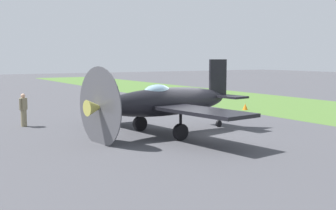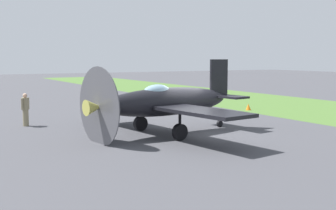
{
  "view_description": "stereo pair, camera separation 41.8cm",
  "coord_description": "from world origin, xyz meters",
  "px_view_note": "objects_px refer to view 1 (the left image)",
  "views": [
    {
      "loc": [
        -17.0,
        11.59,
        3.59
      ],
      "look_at": [
        0.18,
        1.23,
        1.38
      ],
      "focal_mm": 46.08,
      "sensor_mm": 36.0,
      "label": 1
    },
    {
      "loc": [
        -17.22,
        11.23,
        3.59
      ],
      "look_at": [
        0.18,
        1.23,
        1.38
      ],
      "focal_mm": 46.08,
      "sensor_mm": 36.0,
      "label": 2
    }
  ],
  "objects_px": {
    "fuel_drum": "(205,103)",
    "runway_marker_cone": "(245,107)",
    "ground_crew_mechanic": "(23,109)",
    "airplane_lead": "(165,102)"
  },
  "relations": [
    {
      "from": "ground_crew_mechanic",
      "to": "runway_marker_cone",
      "type": "relative_size",
      "value": 3.93
    },
    {
      "from": "airplane_lead",
      "to": "ground_crew_mechanic",
      "type": "xyz_separation_m",
      "value": [
        5.81,
        5.15,
        -0.62
      ]
    },
    {
      "from": "airplane_lead",
      "to": "ground_crew_mechanic",
      "type": "bearing_deg",
      "value": 33.89
    },
    {
      "from": "ground_crew_mechanic",
      "to": "runway_marker_cone",
      "type": "xyz_separation_m",
      "value": [
        -0.48,
        -14.73,
        -0.69
      ]
    },
    {
      "from": "ground_crew_mechanic",
      "to": "airplane_lead",
      "type": "bearing_deg",
      "value": 89.3
    },
    {
      "from": "fuel_drum",
      "to": "ground_crew_mechanic",
      "type": "bearing_deg",
      "value": 94.78
    },
    {
      "from": "fuel_drum",
      "to": "runway_marker_cone",
      "type": "xyz_separation_m",
      "value": [
        -1.52,
        -2.33,
        -0.23
      ]
    },
    {
      "from": "airplane_lead",
      "to": "ground_crew_mechanic",
      "type": "height_order",
      "value": "airplane_lead"
    },
    {
      "from": "runway_marker_cone",
      "to": "ground_crew_mechanic",
      "type": "bearing_deg",
      "value": 88.14
    },
    {
      "from": "airplane_lead",
      "to": "ground_crew_mechanic",
      "type": "relative_size",
      "value": 5.97
    }
  ]
}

